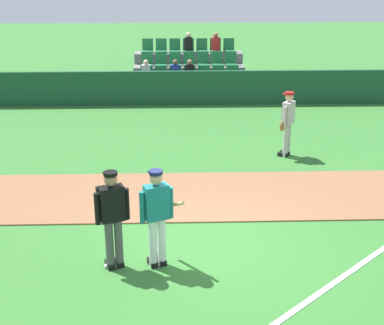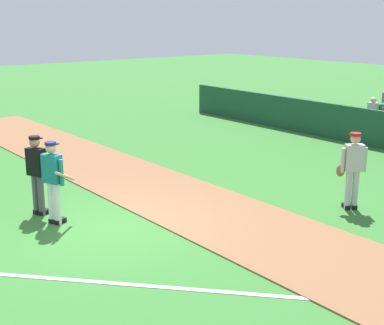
% 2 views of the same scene
% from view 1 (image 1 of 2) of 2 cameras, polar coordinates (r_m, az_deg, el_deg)
% --- Properties ---
extents(ground_plane, '(80.00, 80.00, 0.00)m').
position_cam_1_polar(ground_plane, '(10.31, 1.68, -8.40)').
color(ground_plane, '#33702D').
extents(infield_dirt_path, '(28.00, 2.73, 0.03)m').
position_cam_1_polar(infield_dirt_path, '(12.29, 1.05, -3.42)').
color(infield_dirt_path, brown).
rests_on(infield_dirt_path, ground).
extents(foul_line_chalk, '(8.97, 8.12, 0.01)m').
position_cam_1_polar(foul_line_chalk, '(10.49, 18.66, -8.98)').
color(foul_line_chalk, white).
rests_on(foul_line_chalk, ground).
extents(dugout_fence, '(20.00, 0.16, 1.25)m').
position_cam_1_polar(dugout_fence, '(20.14, -0.16, 7.77)').
color(dugout_fence, '#19472D').
rests_on(dugout_fence, ground).
extents(stadium_bleachers, '(4.45, 2.95, 2.30)m').
position_cam_1_polar(stadium_bleachers, '(21.97, -0.32, 8.80)').
color(stadium_bleachers, slate).
rests_on(stadium_bleachers, ground).
extents(batter_teal_jersey, '(0.75, 0.69, 1.76)m').
position_cam_1_polar(batter_teal_jersey, '(9.17, -3.67, -5.45)').
color(batter_teal_jersey, white).
rests_on(batter_teal_jersey, ground).
extents(umpire_home_plate, '(0.56, 0.41, 1.76)m').
position_cam_1_polar(umpire_home_plate, '(9.19, -8.31, -5.35)').
color(umpire_home_plate, '#4C4C4C').
rests_on(umpire_home_plate, ground).
extents(runner_grey_jersey, '(0.49, 0.57, 1.76)m').
position_cam_1_polar(runner_grey_jersey, '(14.73, 9.91, 4.20)').
color(runner_grey_jersey, '#B2B2B2').
rests_on(runner_grey_jersey, ground).
extents(baseball, '(0.07, 0.07, 0.07)m').
position_cam_1_polar(baseball, '(9.63, -8.93, -10.60)').
color(baseball, white).
rests_on(baseball, ground).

